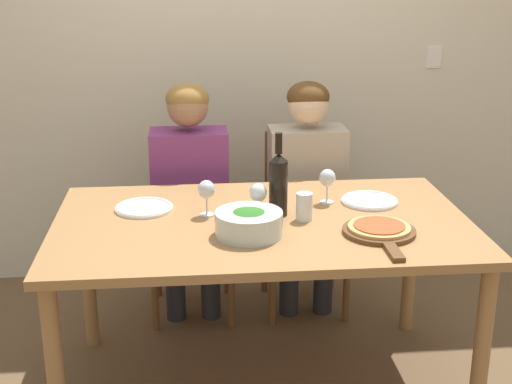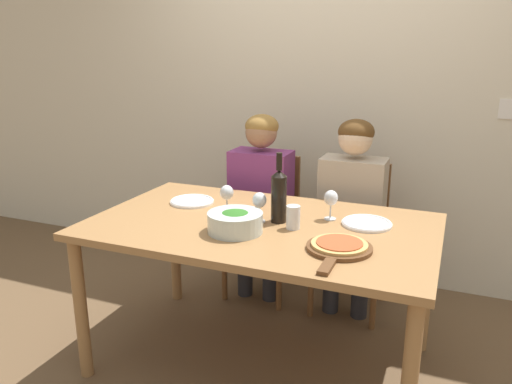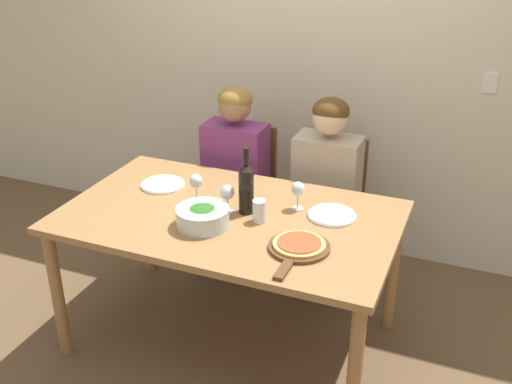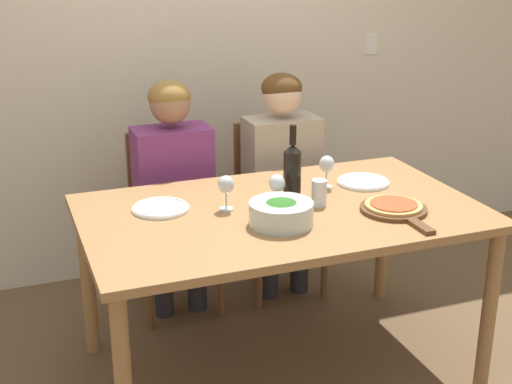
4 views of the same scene
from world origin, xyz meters
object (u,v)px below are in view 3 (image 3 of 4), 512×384
at_px(wine_glass_left, 196,182).
at_px(water_tumbler, 259,211).
at_px(person_woman, 234,164).
at_px(wine_glass_right, 298,190).
at_px(dinner_plate_right, 332,215).
at_px(wine_glass_centre, 227,194).
at_px(broccoli_bowl, 203,217).
at_px(dinner_plate_left, 163,184).
at_px(wine_bottle, 246,187).
at_px(chair_left, 242,192).
at_px(pizza_on_board, 298,247).
at_px(chair_right, 329,207).
at_px(person_man, 326,179).

relative_size(wine_glass_left, water_tumbler, 1.34).
xyz_separation_m(person_woman, wine_glass_left, (0.07, -0.63, 0.15)).
bearing_deg(wine_glass_left, wine_glass_right, 11.86).
distance_m(dinner_plate_right, wine_glass_centre, 0.53).
bearing_deg(wine_glass_centre, water_tumbler, -8.95).
distance_m(broccoli_bowl, dinner_plate_left, 0.53).
xyz_separation_m(dinner_plate_right, wine_glass_right, (-0.18, 0.01, 0.10)).
relative_size(person_woman, wine_bottle, 3.50).
distance_m(dinner_plate_left, wine_glass_left, 0.29).
height_order(dinner_plate_left, water_tumbler, water_tumbler).
xyz_separation_m(chair_left, pizza_on_board, (0.72, -1.01, 0.30)).
xyz_separation_m(chair_right, dinner_plate_left, (-0.78, -0.65, 0.30)).
bearing_deg(chair_right, wine_glass_centre, -111.48).
xyz_separation_m(chair_left, person_man, (0.59, -0.11, 0.24)).
relative_size(wine_bottle, broccoli_bowl, 1.34).
bearing_deg(dinner_plate_left, person_woman, 70.19).
height_order(person_woman, wine_glass_centre, person_woman).
bearing_deg(water_tumbler, wine_glass_left, 167.16).
relative_size(chair_right, wine_glass_left, 6.08).
relative_size(dinner_plate_right, wine_glass_right, 1.60).
bearing_deg(water_tumbler, person_woman, 122.41).
height_order(wine_bottle, wine_glass_right, wine_bottle).
distance_m(person_man, water_tumbler, 0.74).
xyz_separation_m(wine_bottle, dinner_plate_left, (-0.55, 0.12, -0.13)).
relative_size(dinner_plate_right, wine_glass_centre, 1.60).
bearing_deg(chair_left, person_woman, -90.00).
bearing_deg(wine_glass_left, wine_glass_centre, -16.22).
height_order(chair_right, wine_glass_right, wine_glass_right).
xyz_separation_m(chair_right, broccoli_bowl, (-0.37, -0.97, 0.34)).
distance_m(broccoli_bowl, wine_glass_left, 0.28).
xyz_separation_m(chair_right, person_man, (0.00, -0.11, 0.24)).
height_order(dinner_plate_right, wine_glass_centre, wine_glass_centre).
height_order(wine_bottle, wine_glass_left, wine_bottle).
relative_size(chair_right, dinner_plate_left, 3.79).
relative_size(chair_right, pizza_on_board, 2.18).
bearing_deg(dinner_plate_left, chair_right, 39.69).
bearing_deg(chair_left, person_man, -10.83).
xyz_separation_m(person_man, dinner_plate_right, (0.18, -0.53, 0.06)).
distance_m(person_man, wine_glass_right, 0.54).
bearing_deg(broccoli_bowl, person_man, 66.91).
relative_size(chair_left, wine_glass_right, 6.08).
distance_m(wine_bottle, dinner_plate_left, 0.58).
relative_size(person_man, wine_glass_centre, 8.03).
bearing_deg(water_tumbler, dinner_plate_right, 30.17).
bearing_deg(pizza_on_board, wine_bottle, 145.30).
xyz_separation_m(wine_glass_left, wine_glass_right, (0.52, 0.11, 0.00)).
height_order(person_man, wine_glass_right, person_man).
relative_size(chair_left, wine_glass_centre, 6.08).
bearing_deg(broccoli_bowl, person_woman, 104.34).
height_order(pizza_on_board, wine_glass_left, wine_glass_left).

